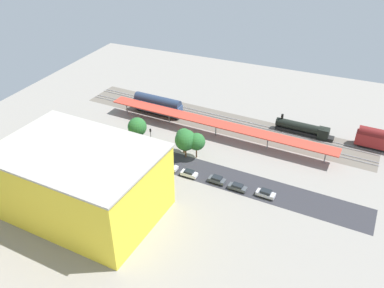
# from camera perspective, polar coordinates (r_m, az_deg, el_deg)

# --- Properties ---
(ground_plane) EXTENTS (146.32, 146.32, 0.00)m
(ground_plane) POSITION_cam_1_polar(r_m,az_deg,el_deg) (106.47, 0.01, -2.11)
(ground_plane) COLOR gray
(ground_plane) RESTS_ON ground
(rail_bed) EXTENTS (92.09, 18.81, 0.01)m
(rail_bed) POSITION_cam_1_polar(r_m,az_deg,el_deg) (124.02, 4.06, 3.16)
(rail_bed) COLOR #665E54
(rail_bed) RESTS_ON ground
(street_asphalt) EXTENTS (91.83, 14.65, 0.01)m
(street_asphalt) POSITION_cam_1_polar(r_m,az_deg,el_deg) (103.58, -0.83, -3.21)
(street_asphalt) COLOR #2D2D33
(street_asphalt) RESTS_ON ground
(track_rails) EXTENTS (91.28, 12.40, 0.12)m
(track_rails) POSITION_cam_1_polar(r_m,az_deg,el_deg) (123.94, 4.07, 3.24)
(track_rails) COLOR #9E9EA8
(track_rails) RESTS_ON ground
(platform_canopy_near) EXTENTS (68.79, 8.61, 4.23)m
(platform_canopy_near) POSITION_cam_1_polar(r_m,az_deg,el_deg) (114.77, 3.43, 2.94)
(platform_canopy_near) COLOR #C63D2D
(platform_canopy_near) RESTS_ON ground
(locomotive) EXTENTS (16.92, 3.53, 4.89)m
(locomotive) POSITION_cam_1_polar(r_m,az_deg,el_deg) (120.83, 15.68, 2.04)
(locomotive) COLOR black
(locomotive) RESTS_ON ground
(freight_coach_far) EXTENTS (16.46, 4.15, 5.92)m
(freight_coach_far) POSITION_cam_1_polar(r_m,az_deg,el_deg) (127.73, -4.87, 5.60)
(freight_coach_far) COLOR black
(freight_coach_far) RESTS_ON ground
(parked_car_0) EXTENTS (4.52, 2.22, 1.78)m
(parked_car_0) POSITION_cam_1_polar(r_m,az_deg,el_deg) (95.08, 10.39, -6.95)
(parked_car_0) COLOR black
(parked_car_0) RESTS_ON ground
(parked_car_1) EXTENTS (4.55, 2.07, 1.55)m
(parked_car_1) POSITION_cam_1_polar(r_m,az_deg,el_deg) (96.16, 6.46, -6.13)
(parked_car_1) COLOR black
(parked_car_1) RESTS_ON ground
(parked_car_2) EXTENTS (4.29, 2.21, 1.66)m
(parked_car_2) POSITION_cam_1_polar(r_m,az_deg,el_deg) (97.95, 3.55, -5.10)
(parked_car_2) COLOR black
(parked_car_2) RESTS_ON ground
(parked_car_3) EXTENTS (4.21, 1.95, 1.69)m
(parked_car_3) POSITION_cam_1_polar(r_m,az_deg,el_deg) (99.74, -0.40, -4.24)
(parked_car_3) COLOR black
(parked_car_3) RESTS_ON ground
(parked_car_4) EXTENTS (4.89, 2.16, 1.75)m
(parked_car_4) POSITION_cam_1_polar(r_m,az_deg,el_deg) (102.37, -3.33, -3.21)
(parked_car_4) COLOR black
(parked_car_4) RESTS_ON ground
(parked_car_5) EXTENTS (4.14, 1.94, 1.74)m
(parked_car_5) POSITION_cam_1_polar(r_m,az_deg,el_deg) (104.02, -6.47, -2.75)
(parked_car_5) COLOR black
(parked_car_5) RESTS_ON ground
(parked_car_6) EXTENTS (4.92, 2.16, 1.64)m
(parked_car_6) POSITION_cam_1_polar(r_m,az_deg,el_deg) (107.19, -9.06, -1.83)
(parked_car_6) COLOR black
(parked_car_6) RESTS_ON ground
(parked_car_7) EXTENTS (4.25, 2.18, 1.62)m
(parked_car_7) POSITION_cam_1_polar(r_m,az_deg,el_deg) (109.98, -11.84, -1.20)
(parked_car_7) COLOR black
(parked_car_7) RESTS_ON ground
(construction_building) EXTENTS (34.32, 24.23, 15.17)m
(construction_building) POSITION_cam_1_polar(r_m,az_deg,el_deg) (89.14, -15.45, -5.18)
(construction_building) COLOR yellow
(construction_building) RESTS_ON ground
(construction_roof_slab) EXTENTS (34.96, 24.86, 0.40)m
(construction_roof_slab) POSITION_cam_1_polar(r_m,az_deg,el_deg) (84.80, -16.19, -0.98)
(construction_roof_slab) COLOR #ADA89E
(construction_roof_slab) RESTS_ON construction_building
(box_truck_0) EXTENTS (8.53, 2.78, 3.15)m
(box_truck_0) POSITION_cam_1_polar(r_m,az_deg,el_deg) (106.69, -12.30, -1.86)
(box_truck_0) COLOR black
(box_truck_0) RESTS_ON ground
(street_tree_0) EXTENTS (5.65, 5.65, 8.08)m
(street_tree_0) POSITION_cam_1_polar(r_m,az_deg,el_deg) (104.40, -0.91, 0.56)
(street_tree_0) COLOR brown
(street_tree_0) RESTS_ON ground
(street_tree_1) EXTENTS (4.25, 4.25, 7.24)m
(street_tree_1) POSITION_cam_1_polar(r_m,az_deg,el_deg) (106.35, -1.16, 1.08)
(street_tree_1) COLOR brown
(street_tree_1) RESTS_ON ground
(street_tree_2) EXTENTS (4.61, 4.61, 7.25)m
(street_tree_2) POSITION_cam_1_polar(r_m,az_deg,el_deg) (104.35, 0.64, 0.33)
(street_tree_2) COLOR brown
(street_tree_2) RESTS_ON ground
(street_tree_3) EXTENTS (5.28, 5.28, 7.56)m
(street_tree_3) POSITION_cam_1_polar(r_m,az_deg,el_deg) (112.04, -7.77, 2.41)
(street_tree_3) COLOR brown
(street_tree_3) RESTS_ON ground
(traffic_light) EXTENTS (0.50, 0.36, 6.05)m
(traffic_light) POSITION_cam_1_polar(r_m,az_deg,el_deg) (109.37, -5.88, 1.23)
(traffic_light) COLOR #333333
(traffic_light) RESTS_ON ground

